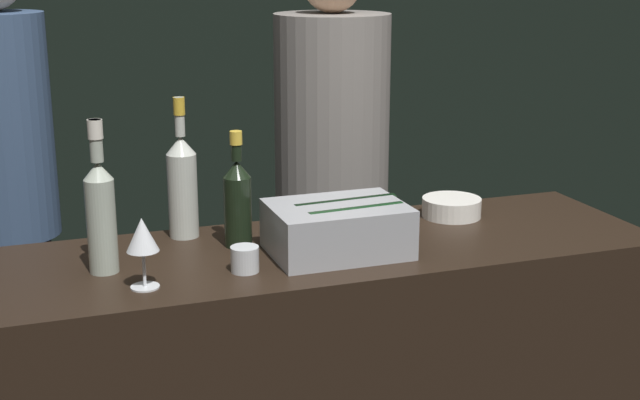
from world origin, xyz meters
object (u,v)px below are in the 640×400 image
(bowl_white, at_px, (452,207))
(rose_wine_bottle, at_px, (182,183))
(ice_bin_with_bottles, at_px, (340,226))
(candle_votive, at_px, (245,259))
(champagne_bottle, at_px, (237,199))
(white_wine_bottle, at_px, (101,210))
(person_blond_tee, at_px, (332,170))
(wine_glass, at_px, (142,237))
(person_in_hoodie, at_px, (7,182))

(bowl_white, xyz_separation_m, rose_wine_bottle, (-0.78, 0.07, 0.12))
(ice_bin_with_bottles, relative_size, bowl_white, 2.04)
(candle_votive, height_order, champagne_bottle, champagne_bottle)
(ice_bin_with_bottles, height_order, white_wine_bottle, white_wine_bottle)
(candle_votive, bearing_deg, white_wine_bottle, 160.92)
(person_blond_tee, bearing_deg, champagne_bottle, 31.79)
(bowl_white, height_order, candle_votive, candle_votive)
(wine_glass, relative_size, candle_votive, 2.42)
(wine_glass, distance_m, champagne_bottle, 0.36)
(champagne_bottle, xyz_separation_m, person_blond_tee, (0.56, 0.80, -0.15))
(bowl_white, height_order, rose_wine_bottle, rose_wine_bottle)
(ice_bin_with_bottles, relative_size, candle_votive, 5.07)
(bowl_white, distance_m, candle_votive, 0.74)
(ice_bin_with_bottles, bearing_deg, white_wine_bottle, 174.70)
(wine_glass, xyz_separation_m, white_wine_bottle, (-0.08, 0.14, 0.03))
(candle_votive, bearing_deg, bowl_white, 20.13)
(white_wine_bottle, height_order, rose_wine_bottle, rose_wine_bottle)
(ice_bin_with_bottles, height_order, person_in_hoodie, person_in_hoodie)
(bowl_white, distance_m, wine_glass, 0.99)
(person_blond_tee, bearing_deg, wine_glass, 27.42)
(ice_bin_with_bottles, xyz_separation_m, rose_wine_bottle, (-0.35, 0.27, 0.08))
(champagne_bottle, relative_size, person_in_hoodie, 0.18)
(wine_glass, distance_m, rose_wine_bottle, 0.39)
(ice_bin_with_bottles, height_order, candle_votive, ice_bin_with_bottles)
(rose_wine_bottle, xyz_separation_m, person_blond_tee, (0.68, 0.67, -0.17))
(bowl_white, bearing_deg, person_blond_tee, 98.00)
(wine_glass, distance_m, person_in_hoodie, 1.13)
(champagne_bottle, distance_m, person_blond_tee, 0.98)
(candle_votive, relative_size, white_wine_bottle, 0.19)
(candle_votive, distance_m, white_wine_bottle, 0.37)
(candle_votive, bearing_deg, rose_wine_bottle, 104.61)
(person_in_hoodie, bearing_deg, bowl_white, -151.61)
(rose_wine_bottle, bearing_deg, person_blond_tee, 44.74)
(ice_bin_with_bottles, bearing_deg, wine_glass, -170.43)
(candle_votive, relative_size, person_in_hoodie, 0.04)
(ice_bin_with_bottles, bearing_deg, candle_votive, -167.97)
(ice_bin_with_bottles, bearing_deg, person_in_hoodie, 128.83)
(bowl_white, height_order, champagne_bottle, champagne_bottle)
(person_in_hoodie, relative_size, person_blond_tee, 1.01)
(white_wine_bottle, distance_m, person_blond_tee, 1.29)
(bowl_white, bearing_deg, wine_glass, -163.20)
(ice_bin_with_bottles, relative_size, person_in_hoodie, 0.20)
(champagne_bottle, xyz_separation_m, rose_wine_bottle, (-0.12, 0.13, 0.02))
(wine_glass, relative_size, champagne_bottle, 0.55)
(ice_bin_with_bottles, height_order, rose_wine_bottle, rose_wine_bottle)
(champagne_bottle, height_order, person_in_hoodie, person_in_hoodie)
(wine_glass, bearing_deg, bowl_white, 16.80)
(person_in_hoodie, bearing_deg, champagne_bottle, -174.84)
(candle_votive, bearing_deg, ice_bin_with_bottles, 12.03)
(ice_bin_with_bottles, distance_m, person_in_hoodie, 1.29)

